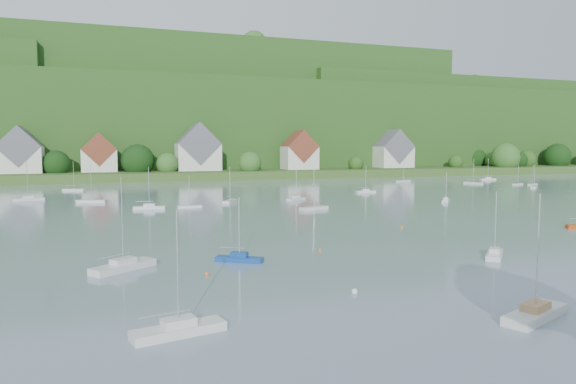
% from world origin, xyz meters
% --- Properties ---
extents(far_shore_strip, '(600.00, 60.00, 3.00)m').
position_xyz_m(far_shore_strip, '(0.00, 200.00, 1.50)').
color(far_shore_strip, '#34531F').
rests_on(far_shore_strip, ground).
extents(forested_ridge, '(620.00, 181.22, 69.89)m').
position_xyz_m(forested_ridge, '(0.39, 268.57, 22.89)').
color(forested_ridge, '#1E4115').
rests_on(forested_ridge, ground).
extents(village_building_0, '(14.00, 10.40, 16.00)m').
position_xyz_m(village_building_0, '(-55.00, 187.00, 9.51)').
color(village_building_0, silver).
rests_on(village_building_0, far_shore_strip).
extents(village_building_1, '(12.00, 9.36, 14.00)m').
position_xyz_m(village_building_1, '(-30.00, 189.00, 8.75)').
color(village_building_1, silver).
rests_on(village_building_1, far_shore_strip).
extents(village_building_2, '(16.00, 11.44, 18.00)m').
position_xyz_m(village_building_2, '(5.00, 188.00, 10.27)').
color(village_building_2, silver).
rests_on(village_building_2, far_shore_strip).
extents(village_building_3, '(13.00, 10.40, 15.50)m').
position_xyz_m(village_building_3, '(45.00, 186.00, 9.43)').
color(village_building_3, silver).
rests_on(village_building_3, far_shore_strip).
extents(village_building_4, '(15.00, 10.40, 16.50)m').
position_xyz_m(village_building_4, '(90.00, 190.00, 9.59)').
color(village_building_4, silver).
rests_on(village_building_4, far_shore_strip).
extents(near_sailboat_0, '(6.05, 2.86, 7.87)m').
position_xyz_m(near_sailboat_0, '(-24.02, 22.74, 0.43)').
color(near_sailboat_0, silver).
rests_on(near_sailboat_0, ground).
extents(near_sailboat_1, '(4.82, 3.77, 6.56)m').
position_xyz_m(near_sailboat_1, '(-15.41, 41.91, 0.39)').
color(near_sailboat_1, navy).
rests_on(near_sailboat_1, ground).
extents(near_sailboat_2, '(6.53, 4.02, 8.54)m').
position_xyz_m(near_sailboat_2, '(-0.79, 17.87, 0.45)').
color(near_sailboat_2, silver).
rests_on(near_sailboat_2, ground).
extents(near_sailboat_3, '(4.64, 4.74, 7.00)m').
position_xyz_m(near_sailboat_3, '(10.64, 35.08, 0.41)').
color(near_sailboat_3, silver).
rests_on(near_sailboat_3, ground).
extents(near_sailboat_6, '(6.35, 5.38, 8.84)m').
position_xyz_m(near_sailboat_6, '(-26.69, 41.93, 0.46)').
color(near_sailboat_6, silver).
rests_on(near_sailboat_6, ground).
extents(mooring_buoy_0, '(0.40, 0.40, 0.40)m').
position_xyz_m(mooring_buoy_0, '(-19.59, 37.23, 0.00)').
color(mooring_buoy_0, orange).
rests_on(mooring_buoy_0, ground).
extents(mooring_buoy_1, '(0.50, 0.50, 0.50)m').
position_xyz_m(mooring_buoy_1, '(-9.54, 27.56, 0.00)').
color(mooring_buoy_1, white).
rests_on(mooring_buoy_1, ground).
extents(mooring_buoy_2, '(0.45, 0.45, 0.45)m').
position_xyz_m(mooring_buoy_2, '(12.15, 55.94, 0.00)').
color(mooring_buoy_2, orange).
rests_on(mooring_buoy_2, ground).
extents(mooring_buoy_3, '(0.38, 0.38, 0.38)m').
position_xyz_m(mooring_buoy_3, '(-5.55, 44.21, 0.00)').
color(mooring_buoy_3, orange).
rests_on(mooring_buoy_3, ground).
extents(far_sailboat_cluster, '(191.63, 70.52, 8.71)m').
position_xyz_m(far_sailboat_cluster, '(5.85, 117.38, 0.37)').
color(far_sailboat_cluster, silver).
rests_on(far_sailboat_cluster, ground).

